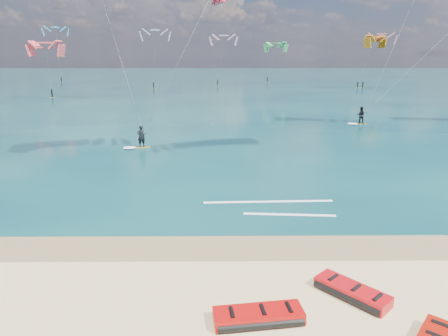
{
  "coord_description": "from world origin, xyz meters",
  "views": [
    {
      "loc": [
        -0.1,
        -11.93,
        7.71
      ],
      "look_at": [
        0.07,
        8.0,
        1.96
      ],
      "focal_mm": 32.0,
      "sensor_mm": 36.0,
      "label": 1
    }
  ],
  "objects_px": {
    "packed_kite_left": "(258,321)",
    "kitesurfer_far": "(410,39)",
    "kitesurfer_main": "(148,48)",
    "packed_kite_mid": "(352,297)"
  },
  "relations": [
    {
      "from": "packed_kite_mid",
      "to": "kitesurfer_far",
      "type": "relative_size",
      "value": 0.15
    },
    {
      "from": "kitesurfer_main",
      "to": "kitesurfer_far",
      "type": "relative_size",
      "value": 0.87
    },
    {
      "from": "packed_kite_mid",
      "to": "kitesurfer_far",
      "type": "height_order",
      "value": "kitesurfer_far"
    },
    {
      "from": "packed_kite_left",
      "to": "packed_kite_mid",
      "type": "bearing_deg",
      "value": 13.69
    },
    {
      "from": "packed_kite_left",
      "to": "kitesurfer_far",
      "type": "relative_size",
      "value": 0.16
    },
    {
      "from": "kitesurfer_far",
      "to": "packed_kite_left",
      "type": "bearing_deg",
      "value": -119.85
    },
    {
      "from": "kitesurfer_main",
      "to": "kitesurfer_far",
      "type": "distance_m",
      "value": 26.93
    },
    {
      "from": "packed_kite_left",
      "to": "kitesurfer_far",
      "type": "xyz_separation_m",
      "value": [
        17.86,
        31.51,
        9.07
      ]
    },
    {
      "from": "kitesurfer_main",
      "to": "kitesurfer_far",
      "type": "height_order",
      "value": "kitesurfer_far"
    },
    {
      "from": "packed_kite_mid",
      "to": "kitesurfer_far",
      "type": "distance_m",
      "value": 34.84
    }
  ]
}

